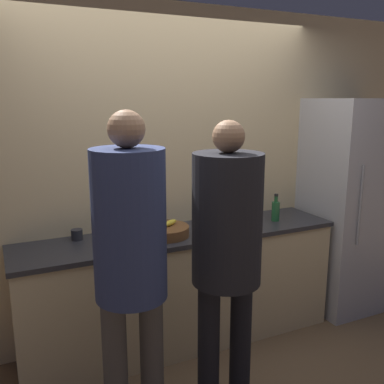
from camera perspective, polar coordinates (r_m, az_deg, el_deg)
ground_plane at (r=3.39m, az=1.02°, el=-21.65°), size 14.00×14.00×0.00m
wall_back at (r=3.42m, az=-3.41°, el=2.31°), size 5.20×0.06×2.60m
counter at (r=3.43m, az=-1.44°, el=-12.54°), size 2.48×0.59×0.90m
refrigerator at (r=4.12m, az=20.18°, el=-1.70°), size 0.73×0.66×1.90m
person_left at (r=2.23m, az=-8.21°, el=-8.13°), size 0.37×0.37×1.85m
person_center at (r=2.46m, az=4.64°, el=-6.67°), size 0.40×0.40×1.79m
fruit_bowl at (r=3.16m, az=-3.64°, el=-5.19°), size 0.36×0.36×0.11m
utensil_crock at (r=3.62m, az=6.68°, el=-2.33°), size 0.11×0.11×0.30m
bottle_dark at (r=2.97m, az=-8.26°, el=-5.61°), size 0.06×0.06×0.21m
bottle_green at (r=3.59m, az=11.09°, el=-2.40°), size 0.07×0.07×0.23m
bottle_clear at (r=3.55m, az=3.79°, el=-2.60°), size 0.07×0.07×0.19m
cup_blue at (r=3.16m, az=-11.24°, el=-5.43°), size 0.07×0.07×0.08m
cup_black at (r=3.18m, az=-15.10°, el=-5.51°), size 0.08×0.08×0.08m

